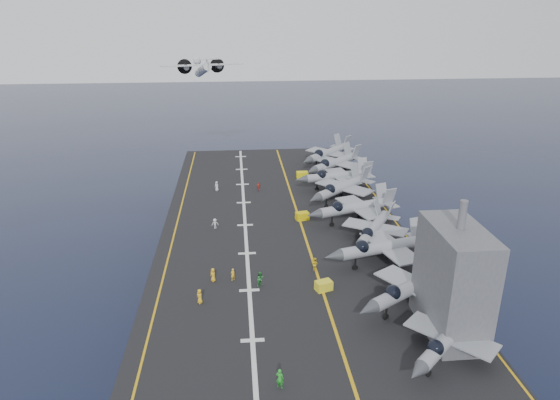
{
  "coord_description": "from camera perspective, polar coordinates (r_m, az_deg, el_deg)",
  "views": [
    {
      "loc": [
        -7.08,
        -73.58,
        42.87
      ],
      "look_at": [
        0.0,
        4.0,
        13.0
      ],
      "focal_mm": 32.0,
      "sensor_mm": 36.0,
      "label": 1
    }
  ],
  "objects": [
    {
      "name": "ground",
      "position": [
        85.45,
        0.25,
        -9.13
      ],
      "size": [
        500.0,
        500.0,
        0.0
      ],
      "primitive_type": "plane",
      "color": "#142135",
      "rests_on": "ground"
    },
    {
      "name": "hull",
      "position": [
        83.06,
        0.25,
        -6.15
      ],
      "size": [
        36.0,
        90.0,
        10.0
      ],
      "primitive_type": "cube",
      "color": "#56595E",
      "rests_on": "ground"
    },
    {
      "name": "flight_deck",
      "position": [
        80.82,
        0.26,
        -2.87
      ],
      "size": [
        38.0,
        92.0,
        0.4
      ],
      "primitive_type": "cube",
      "color": "black",
      "rests_on": "hull"
    },
    {
      "name": "foul_line",
      "position": [
        81.05,
        2.37,
        -2.64
      ],
      "size": [
        0.35,
        90.0,
        0.02
      ],
      "primitive_type": "cube",
      "color": "gold",
      "rests_on": "flight_deck"
    },
    {
      "name": "landing_centerline",
      "position": [
        80.43,
        -4.01,
        -2.87
      ],
      "size": [
        0.5,
        90.0,
        0.02
      ],
      "primitive_type": "cube",
      "color": "silver",
      "rests_on": "flight_deck"
    },
    {
      "name": "deck_edge_port",
      "position": [
        81.03,
        -11.81,
        -3.1
      ],
      "size": [
        0.25,
        90.0,
        0.02
      ],
      "primitive_type": "cube",
      "color": "gold",
      "rests_on": "flight_deck"
    },
    {
      "name": "deck_edge_stbd",
      "position": [
        84.39,
        12.87,
        -2.2
      ],
      "size": [
        0.25,
        90.0,
        0.02
      ],
      "primitive_type": "cube",
      "color": "gold",
      "rests_on": "flight_deck"
    },
    {
      "name": "island_superstructure",
      "position": [
        54.87,
        19.35,
        -7.39
      ],
      "size": [
        5.0,
        10.0,
        15.0
      ],
      "primitive_type": null,
      "color": "#56595E",
      "rests_on": "flight_deck"
    },
    {
      "name": "fighter_jet_0",
      "position": [
        53.49,
        18.67,
        -14.57
      ],
      "size": [
        16.02,
        15.87,
        4.7
      ],
      "primitive_type": null,
      "color": "gray",
      "rests_on": "flight_deck"
    },
    {
      "name": "fighter_jet_1",
      "position": [
        60.17,
        14.83,
        -9.53
      ],
      "size": [
        18.23,
        16.68,
        5.27
      ],
      "primitive_type": null,
      "color": "#A2ABB3",
      "rests_on": "flight_deck"
    },
    {
      "name": "fighter_jet_2",
      "position": [
        68.69,
        11.9,
        -5.16
      ],
      "size": [
        17.92,
        14.23,
        5.46
      ],
      "primitive_type": null,
      "color": "#8D969D",
      "rests_on": "flight_deck"
    },
    {
      "name": "fighter_jet_3",
      "position": [
        74.64,
        10.67,
        -3.13
      ],
      "size": [
        15.47,
        16.94,
        4.9
      ],
      "primitive_type": null,
      "color": "gray",
      "rests_on": "flight_deck"
    },
    {
      "name": "fighter_jet_4",
      "position": [
        81.39,
        8.67,
        -0.73
      ],
      "size": [
        18.06,
        14.79,
        5.4
      ],
      "primitive_type": null,
      "color": "#979FA8",
      "rests_on": "flight_deck"
    },
    {
      "name": "fighter_jet_5",
      "position": [
        89.86,
        7.07,
        1.52
      ],
      "size": [
        18.99,
        18.69,
        5.55
      ],
      "primitive_type": null,
      "color": "gray",
      "rests_on": "flight_deck"
    },
    {
      "name": "fighter_jet_6",
      "position": [
        96.47,
        6.66,
        2.84
      ],
      "size": [
        17.04,
        13.03,
        5.33
      ],
      "primitive_type": null,
      "color": "#959DA6",
      "rests_on": "flight_deck"
    },
    {
      "name": "fighter_jet_7",
      "position": [
        104.43,
        6.34,
        4.34
      ],
      "size": [
        19.17,
        18.81,
        5.6
      ],
      "primitive_type": null,
      "color": "#8E959E",
      "rests_on": "flight_deck"
    },
    {
      "name": "fighter_jet_8",
      "position": [
        111.37,
        5.5,
        5.45
      ],
      "size": [
        19.16,
        19.36,
        5.68
      ],
      "primitive_type": null,
      "color": "#959EA6",
      "rests_on": "flight_deck"
    },
    {
      "name": "tow_cart_a",
      "position": [
        62.6,
        5.01,
        -9.72
      ],
      "size": [
        2.32,
        1.88,
        1.2
      ],
      "primitive_type": null,
      "color": "yellow",
      "rests_on": "flight_deck"
    },
    {
      "name": "tow_cart_b",
      "position": [
        82.21,
        2.55,
        -1.83
      ],
      "size": [
        2.33,
        1.78,
        1.25
      ],
      "primitive_type": null,
      "color": "#DAC108",
      "rests_on": "flight_deck"
    },
    {
      "name": "tow_cart_c",
      "position": [
        102.36,
        2.56,
        2.87
      ],
      "size": [
        2.33,
        1.54,
        1.37
      ],
      "primitive_type": null,
      "color": "yellow",
      "rests_on": "flight_deck"
    },
    {
      "name": "crew_0",
      "position": [
        60.48,
        -9.17,
        -10.8
      ],
      "size": [
        1.17,
        1.28,
        1.78
      ],
      "primitive_type": "imported",
      "color": "yellow",
      "rests_on": "flight_deck"
    },
    {
      "name": "crew_1",
      "position": [
        64.57,
        -5.42,
        -8.47
      ],
      "size": [
        1.19,
        1.07,
        1.66
      ],
      "primitive_type": "imported",
      "color": "yellow",
      "rests_on": "flight_deck"
    },
    {
      "name": "crew_2",
      "position": [
        63.03,
        -2.24,
        -8.99
      ],
      "size": [
        1.42,
        1.41,
        2.0
      ],
      "primitive_type": "imported",
      "color": "#247B30",
      "rests_on": "flight_deck"
    },
    {
      "name": "crew_3",
      "position": [
        79.42,
        -7.44,
        -2.69
      ],
      "size": [
        1.05,
        0.76,
        1.65
      ],
      "primitive_type": "imported",
      "color": "silver",
      "rests_on": "flight_deck"
    },
    {
      "name": "crew_4",
      "position": [
        95.23,
        -2.44,
        1.53
      ],
      "size": [
        1.01,
        0.72,
        1.59
      ],
      "primitive_type": "imported",
      "color": "red",
      "rests_on": "flight_deck"
    },
    {
      "name": "crew_5",
      "position": [
        95.83,
        -7.25,
        1.59
      ],
      "size": [
        1.27,
        1.33,
        1.86
      ],
      "primitive_type": "imported",
      "color": "silver",
      "rests_on": "flight_deck"
    },
    {
      "name": "crew_6",
      "position": [
        48.21,
        -0.03,
        -19.72
      ],
      "size": [
        1.48,
        1.29,
        2.07
      ],
      "primitive_type": "imported",
      "color": "green",
      "rests_on": "flight_deck"
    },
    {
      "name": "crew_7",
      "position": [
        66.66,
        3.99,
        -7.32
      ],
      "size": [
        1.33,
        1.27,
        1.85
      ],
      "primitive_type": "imported",
      "color": "yellow",
      "rests_on": "flight_deck"
    },
    {
      "name": "transport_plane",
      "position": [
        135.84,
        -8.81,
        14.48
      ],
      "size": [
        24.03,
        19.11,
        5.01
      ],
      "primitive_type": null,
      "color": "silver"
    },
    {
      "name": "crew_8",
      "position": [
        64.66,
        -7.66,
        -8.46
      ],
      "size": [
        1.17,
        1.28,
        1.78
      ],
      "primitive_type": "imported",
      "color": "yellow",
      "rests_on": "flight_deck"
    }
  ]
}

